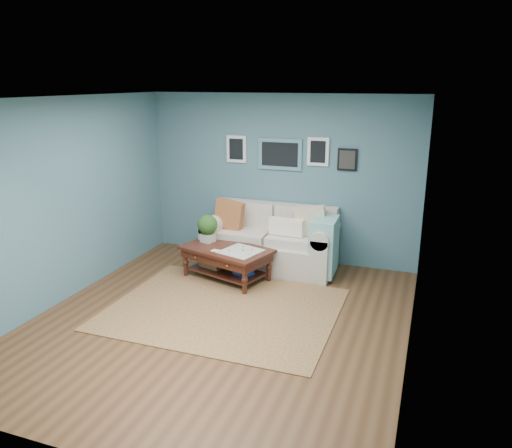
% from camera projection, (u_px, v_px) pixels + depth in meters
% --- Properties ---
extents(room_shell, '(5.00, 5.02, 2.70)m').
position_uv_depth(room_shell, '(220.00, 215.00, 5.90)').
color(room_shell, brown).
rests_on(room_shell, ground).
extents(area_rug, '(2.90, 2.32, 0.01)m').
position_uv_depth(area_rug, '(224.00, 309.00, 6.54)').
color(area_rug, '#593518').
rests_on(area_rug, ground).
extents(loveseat, '(2.11, 0.96, 1.08)m').
position_uv_depth(loveseat, '(276.00, 241.00, 7.91)').
color(loveseat, beige).
rests_on(loveseat, ground).
extents(coffee_table, '(1.48, 1.11, 0.92)m').
position_uv_depth(coffee_table, '(223.00, 252.00, 7.48)').
color(coffee_table, black).
rests_on(coffee_table, ground).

